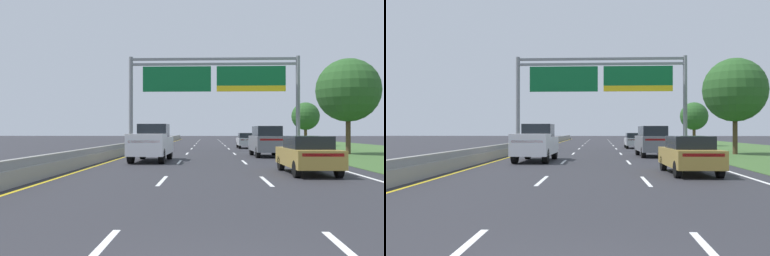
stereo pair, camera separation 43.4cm
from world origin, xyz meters
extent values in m
plane|color=#2B2B30|center=(0.00, 35.00, 0.00)|extent=(220.00, 220.00, 0.00)
cube|color=white|center=(-1.85, 1.50, 0.00)|extent=(0.14, 3.00, 0.01)
cube|color=white|center=(-1.85, 10.50, 0.00)|extent=(0.14, 3.00, 0.01)
cube|color=white|center=(-1.85, 19.50, 0.00)|extent=(0.14, 3.00, 0.01)
cube|color=white|center=(-1.85, 28.50, 0.00)|extent=(0.14, 3.00, 0.01)
cube|color=white|center=(-1.85, 37.50, 0.00)|extent=(0.14, 3.00, 0.01)
cube|color=white|center=(-1.85, 46.50, 0.00)|extent=(0.14, 3.00, 0.01)
cube|color=white|center=(-1.85, 55.50, 0.00)|extent=(0.14, 3.00, 0.01)
cube|color=white|center=(-1.85, 64.50, 0.00)|extent=(0.14, 3.00, 0.01)
cube|color=white|center=(-1.85, 73.50, 0.00)|extent=(0.14, 3.00, 0.01)
cube|color=white|center=(-1.85, 82.50, 0.00)|extent=(0.14, 3.00, 0.01)
cube|color=white|center=(1.85, 10.50, 0.00)|extent=(0.14, 3.00, 0.01)
cube|color=white|center=(1.85, 19.50, 0.00)|extent=(0.14, 3.00, 0.01)
cube|color=white|center=(1.85, 28.50, 0.00)|extent=(0.14, 3.00, 0.01)
cube|color=white|center=(1.85, 37.50, 0.00)|extent=(0.14, 3.00, 0.01)
cube|color=white|center=(1.85, 46.50, 0.00)|extent=(0.14, 3.00, 0.01)
cube|color=white|center=(1.85, 55.50, 0.00)|extent=(0.14, 3.00, 0.01)
cube|color=white|center=(1.85, 64.50, 0.00)|extent=(0.14, 3.00, 0.01)
cube|color=white|center=(1.85, 73.50, 0.00)|extent=(0.14, 3.00, 0.01)
cube|color=white|center=(1.85, 82.50, 0.00)|extent=(0.14, 3.00, 0.01)
cube|color=white|center=(5.90, 35.00, 0.00)|extent=(0.16, 106.00, 0.01)
cube|color=gold|center=(-5.90, 35.00, 0.00)|extent=(0.16, 106.00, 0.01)
cube|color=#3D602D|center=(13.95, 35.00, 0.01)|extent=(14.00, 110.00, 0.02)
cube|color=gray|center=(-6.60, 35.00, 0.28)|extent=(0.60, 110.00, 0.55)
cube|color=gray|center=(-6.60, 35.00, 0.70)|extent=(0.25, 110.00, 0.30)
cylinder|color=gray|center=(-7.05, 32.59, 4.17)|extent=(0.36, 0.36, 8.35)
cylinder|color=gray|center=(7.65, 32.59, 4.17)|extent=(0.36, 0.36, 8.35)
cube|color=gray|center=(0.30, 32.59, 8.12)|extent=(14.70, 0.24, 0.20)
cube|color=gray|center=(0.30, 32.59, 7.67)|extent=(14.70, 0.24, 0.20)
cube|color=#0C602D|center=(-2.95, 32.41, 6.34)|extent=(6.00, 0.12, 2.21)
cube|color=#0C602D|center=(3.55, 32.41, 6.59)|extent=(6.00, 0.12, 1.71)
cube|color=yellow|center=(3.55, 32.41, 5.49)|extent=(6.00, 0.12, 0.50)
cube|color=silver|center=(-3.53, 20.13, 0.92)|extent=(2.12, 5.44, 1.00)
cube|color=black|center=(-3.51, 20.98, 1.81)|extent=(1.76, 1.94, 0.78)
cube|color=#B21414|center=(-3.59, 17.47, 1.22)|extent=(1.68, 0.12, 0.12)
cube|color=silver|center=(-3.57, 18.40, 1.52)|extent=(2.04, 1.99, 0.20)
cylinder|color=black|center=(-4.34, 21.98, 0.42)|extent=(0.32, 0.85, 0.84)
cylinder|color=black|center=(-2.64, 21.94, 0.42)|extent=(0.32, 0.85, 0.84)
cylinder|color=black|center=(-4.42, 18.31, 0.42)|extent=(0.32, 0.85, 0.84)
cylinder|color=black|center=(-2.72, 18.27, 0.42)|extent=(0.32, 0.85, 0.84)
cube|color=#A38438|center=(3.91, 13.14, 0.69)|extent=(1.93, 4.45, 0.72)
cube|color=black|center=(3.91, 13.09, 1.31)|extent=(1.62, 2.34, 0.52)
cube|color=#B21414|center=(3.97, 10.98, 0.91)|extent=(1.53, 0.12, 0.12)
cylinder|color=black|center=(3.07, 14.61, 0.33)|extent=(0.24, 0.67, 0.66)
cylinder|color=black|center=(4.67, 14.66, 0.33)|extent=(0.24, 0.67, 0.66)
cylinder|color=black|center=(3.15, 11.62, 0.33)|extent=(0.24, 0.67, 0.66)
cylinder|color=black|center=(4.75, 11.66, 0.33)|extent=(0.24, 0.67, 0.66)
cube|color=#B2B5BA|center=(3.75, 39.15, 0.69)|extent=(1.82, 4.40, 0.72)
cube|color=black|center=(3.75, 39.10, 1.31)|extent=(1.57, 2.30, 0.52)
cube|color=#B21414|center=(3.75, 36.99, 0.91)|extent=(1.53, 0.08, 0.12)
cylinder|color=black|center=(2.95, 40.64, 0.33)|extent=(0.22, 0.66, 0.66)
cylinder|color=black|center=(4.55, 40.64, 0.33)|extent=(0.22, 0.66, 0.66)
cylinder|color=black|center=(2.95, 37.65, 0.33)|extent=(0.22, 0.66, 0.66)
cylinder|color=black|center=(4.55, 37.65, 0.33)|extent=(0.22, 0.66, 0.66)
cube|color=slate|center=(3.85, 25.03, 0.91)|extent=(2.03, 4.75, 1.05)
cube|color=black|center=(3.86, 24.88, 1.77)|extent=(1.72, 3.04, 0.68)
cube|color=#B21414|center=(3.92, 22.72, 1.22)|extent=(1.60, 0.12, 0.12)
cylinder|color=black|center=(2.99, 26.60, 0.38)|extent=(0.28, 0.77, 0.76)
cylinder|color=black|center=(4.63, 26.65, 0.38)|extent=(0.28, 0.77, 0.76)
cylinder|color=black|center=(3.08, 23.41, 0.38)|extent=(0.28, 0.77, 0.76)
cylinder|color=black|center=(4.72, 23.45, 0.38)|extent=(0.28, 0.77, 0.76)
cylinder|color=#4C3823|center=(10.47, 28.00, 1.48)|extent=(0.36, 0.36, 2.96)
sphere|color=#285623|center=(10.47, 28.00, 4.90)|extent=(4.83, 4.83, 4.83)
cylinder|color=#4C3823|center=(11.37, 45.98, 1.11)|extent=(0.36, 0.36, 2.22)
sphere|color=#285623|center=(11.37, 45.98, 3.54)|extent=(3.29, 3.29, 3.29)
camera|label=1|loc=(-0.22, -4.52, 1.78)|focal=39.46mm
camera|label=2|loc=(0.22, -4.50, 1.78)|focal=39.46mm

